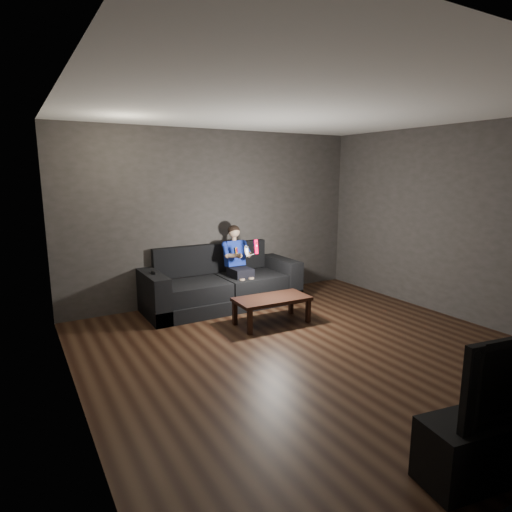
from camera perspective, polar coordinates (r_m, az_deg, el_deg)
floor at (r=5.13m, az=7.43°, el=-12.45°), size 5.00×5.00×0.00m
back_wall at (r=6.89m, az=-5.07°, el=5.28°), size 5.00×0.04×2.70m
left_wall at (r=3.79m, az=-23.51°, el=-0.35°), size 0.04×5.00×2.70m
right_wall at (r=6.59m, az=25.31°, el=4.00°), size 0.04×5.00×2.70m
ceiling at (r=4.76m, az=8.29°, el=18.94°), size 5.00×5.00×0.02m
sofa at (r=6.68m, az=-4.81°, el=-4.04°), size 2.39×1.03×0.92m
child at (r=6.63m, az=-2.48°, el=-0.14°), size 0.45×0.55×1.10m
wii_remote_red at (r=6.27m, az=-0.02°, el=1.24°), size 0.06×0.08×0.22m
nunchuk_white at (r=6.21m, az=-1.31°, el=0.72°), size 0.07×0.10×0.16m
wii_remote_black at (r=6.14m, az=-13.62°, el=-2.16°), size 0.05×0.16×0.03m
coffee_table at (r=5.86m, az=2.13°, el=-6.01°), size 1.04×0.55×0.37m
media_console at (r=3.63m, az=29.87°, el=-20.58°), size 1.29×0.56×0.45m
tv at (r=3.40m, az=30.73°, el=-13.08°), size 1.03×0.30×0.59m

